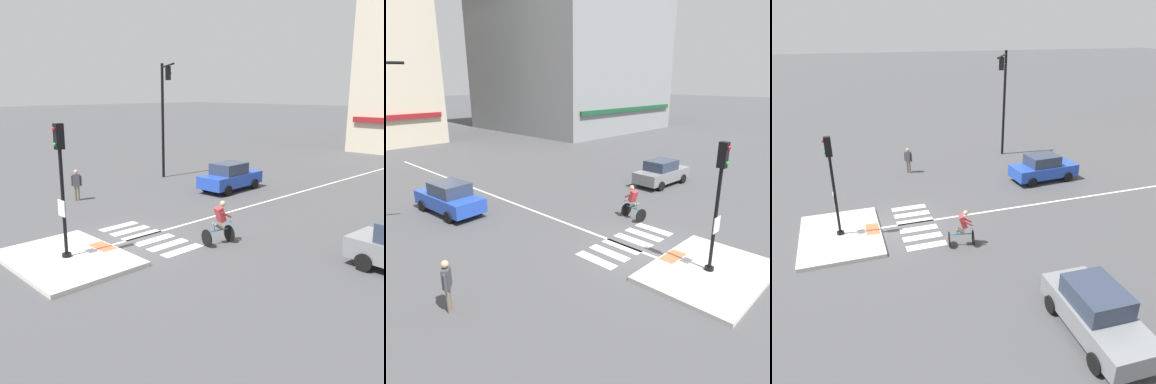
{
  "view_description": "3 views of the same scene",
  "coord_description": "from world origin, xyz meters",
  "views": [
    {
      "loc": [
        13.27,
        -9.31,
        5.73
      ],
      "look_at": [
        0.07,
        3.36,
        1.5
      ],
      "focal_mm": 41.16,
      "sensor_mm": 36.0,
      "label": 1
    },
    {
      "loc": [
        -11.27,
        -6.96,
        6.55
      ],
      "look_at": [
        -0.48,
        3.42,
        1.84
      ],
      "focal_mm": 33.27,
      "sensor_mm": 36.0,
      "label": 2
    },
    {
      "loc": [
        16.18,
        -2.05,
        8.76
      ],
      "look_at": [
        -0.13,
        3.45,
        1.35
      ],
      "focal_mm": 35.5,
      "sensor_mm": 36.0,
      "label": 3
    }
  ],
  "objects": [
    {
      "name": "crosswalk_stripe_f",
      "position": [
        2.02,
        0.99,
        0.0
      ],
      "size": [
        0.44,
        1.8,
        0.01
      ],
      "primitive_type": "cube",
      "color": "silver",
      "rests_on": "ground"
    },
    {
      "name": "crosswalk_stripe_e",
      "position": [
        1.21,
        0.99,
        0.0
      ],
      "size": [
        0.44,
        1.8,
        0.01
      ],
      "primitive_type": "cube",
      "color": "silver",
      "rests_on": "ground"
    },
    {
      "name": "ground_plane",
      "position": [
        0.0,
        0.0,
        0.0
      ],
      "size": [
        300.0,
        300.0,
        0.0
      ],
      "primitive_type": "plane",
      "color": "#474749"
    },
    {
      "name": "lane_centre_line",
      "position": [
        -0.26,
        10.0,
        0.0
      ],
      "size": [
        0.14,
        28.0,
        0.01
      ],
      "primitive_type": "cube",
      "color": "silver",
      "rests_on": "ground"
    },
    {
      "name": "crosswalk_stripe_c",
      "position": [
        -0.4,
        0.99,
        0.0
      ],
      "size": [
        0.44,
        1.8,
        0.01
      ],
      "primitive_type": "cube",
      "color": "silver",
      "rests_on": "ground"
    },
    {
      "name": "crosswalk_stripe_b",
      "position": [
        -1.21,
        0.99,
        0.0
      ],
      "size": [
        0.44,
        1.8,
        0.01
      ],
      "primitive_type": "cube",
      "color": "silver",
      "rests_on": "ground"
    },
    {
      "name": "tactile_pad_front",
      "position": [
        0.0,
        -1.12,
        0.15
      ],
      "size": [
        1.1,
        0.6,
        0.01
      ],
      "primitive_type": "cube",
      "color": "#DB5B38",
      "rests_on": "traffic_island"
    },
    {
      "name": "car_grey_cross_right",
      "position": [
        8.76,
        4.73,
        0.81
      ],
      "size": [
        4.17,
        1.99,
        1.64
      ],
      "color": "slate",
      "rests_on": "ground"
    },
    {
      "name": "traffic_light_mast",
      "position": [
        -8.59,
        9.21,
        4.75
      ],
      "size": [
        3.67,
        2.29,
        7.43
      ],
      "color": "black",
      "rests_on": "ground"
    },
    {
      "name": "crosswalk_stripe_d",
      "position": [
        0.4,
        0.99,
        0.0
      ],
      "size": [
        0.44,
        1.8,
        0.01
      ],
      "primitive_type": "cube",
      "color": "silver",
      "rests_on": "ground"
    },
    {
      "name": "car_blue_westbound_far",
      "position": [
        -3.39,
        9.76,
        0.81
      ],
      "size": [
        2.02,
        4.19,
        1.64
      ],
      "color": "#2347B7",
      "rests_on": "ground"
    },
    {
      "name": "pedestrian_at_curb_left",
      "position": [
        -7.4,
        2.04,
        0.98
      ],
      "size": [
        0.39,
        0.46,
        1.67
      ],
      "color": "#6B6051",
      "rests_on": "ground"
    },
    {
      "name": "traffic_island",
      "position": [
        0.0,
        -2.55,
        0.07
      ],
      "size": [
        4.76,
        3.57,
        0.15
      ],
      "primitive_type": "cube",
      "color": "beige",
      "rests_on": "ground"
    },
    {
      "name": "cyclist",
      "position": [
        2.47,
        2.51,
        0.87
      ],
      "size": [
        0.86,
        1.2,
        1.68
      ],
      "color": "black",
      "rests_on": "ground"
    },
    {
      "name": "signal_pole",
      "position": [
        0.0,
        -2.56,
        2.89
      ],
      "size": [
        0.44,
        0.38,
        4.55
      ],
      "color": "black",
      "rests_on": "traffic_island"
    },
    {
      "name": "crosswalk_stripe_a",
      "position": [
        -2.02,
        0.99,
        0.0
      ],
      "size": [
        0.44,
        1.8,
        0.01
      ],
      "primitive_type": "cube",
      "color": "silver",
      "rests_on": "ground"
    }
  ]
}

